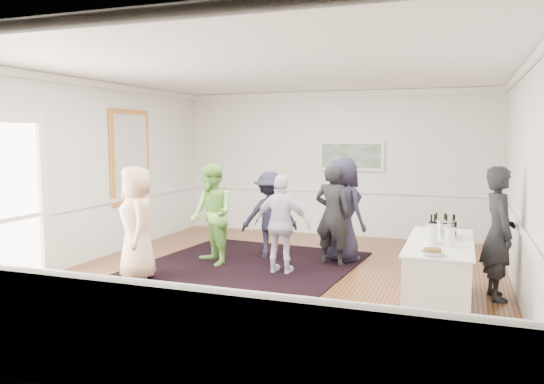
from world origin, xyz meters
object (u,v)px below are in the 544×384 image
(guest_tan, at_px, (137,223))
(nut_bowl, at_px, (433,252))
(serving_table, at_px, (439,274))
(bartender, at_px, (499,233))
(guest_dark_a, at_px, (270,215))
(ice_bucket, at_px, (444,230))
(guest_lilac, at_px, (282,224))
(guest_navy, at_px, (343,210))
(guest_dark_b, at_px, (333,215))
(guest_green, at_px, (212,214))

(guest_tan, xyz_separation_m, nut_bowl, (4.40, -0.69, 0.02))
(serving_table, distance_m, bartender, 1.07)
(bartender, distance_m, guest_dark_a, 3.93)
(serving_table, relative_size, ice_bucket, 8.18)
(ice_bucket, bearing_deg, guest_lilac, 164.50)
(bartender, relative_size, guest_navy, 0.99)
(bartender, relative_size, guest_dark_a, 1.15)
(guest_tan, distance_m, nut_bowl, 4.45)
(guest_dark_b, xyz_separation_m, ice_bucket, (1.86, -1.51, 0.10))
(guest_dark_a, bearing_deg, nut_bowl, 108.53)
(nut_bowl, bearing_deg, guest_navy, 119.41)
(ice_bucket, bearing_deg, guest_green, 167.48)
(bartender, relative_size, guest_lilac, 1.13)
(guest_dark_b, bearing_deg, ice_bucket, 151.54)
(guest_tan, bearing_deg, guest_dark_a, 102.12)
(bartender, relative_size, guest_tan, 1.03)
(guest_lilac, distance_m, ice_bucket, 2.60)
(guest_tan, relative_size, guest_navy, 0.96)
(serving_table, bearing_deg, ice_bucket, 79.10)
(guest_lilac, bearing_deg, guest_tan, 28.30)
(guest_green, distance_m, guest_navy, 2.30)
(guest_dark_b, relative_size, ice_bucket, 6.72)
(guest_lilac, xyz_separation_m, guest_navy, (0.74, 1.19, 0.12))
(guest_navy, height_order, ice_bucket, guest_navy)
(guest_green, xyz_separation_m, ice_bucket, (3.82, -0.85, 0.10))
(guest_lilac, relative_size, ice_bucket, 6.16)
(guest_tan, relative_size, ice_bucket, 6.75)
(serving_table, xyz_separation_m, guest_tan, (-4.45, -0.18, 0.44))
(bartender, bearing_deg, guest_lilac, 72.36)
(guest_lilac, relative_size, nut_bowl, 5.94)
(serving_table, xyz_separation_m, guest_green, (-3.78, 1.05, 0.44))
(nut_bowl, bearing_deg, guest_dark_b, 124.37)
(guest_lilac, height_order, guest_dark_a, guest_lilac)
(guest_tan, distance_m, ice_bucket, 4.50)
(guest_navy, height_order, nut_bowl, guest_navy)
(bartender, distance_m, ice_bucket, 0.81)
(bartender, relative_size, nut_bowl, 6.70)
(nut_bowl, bearing_deg, ice_bucket, 85.30)
(guest_navy, bearing_deg, serving_table, 164.96)
(serving_table, distance_m, guest_navy, 2.75)
(guest_dark_a, bearing_deg, guest_dark_b, 144.72)
(guest_dark_b, bearing_deg, guest_dark_a, 4.11)
(serving_table, height_order, guest_green, guest_green)
(bartender, bearing_deg, guest_dark_a, 59.13)
(guest_green, relative_size, guest_dark_a, 1.11)
(guest_tan, xyz_separation_m, guest_navy, (2.72, 2.27, 0.04))
(guest_lilac, relative_size, guest_navy, 0.87)
(guest_navy, bearing_deg, ice_bucket, 168.57)
(bartender, distance_m, guest_dark_b, 2.77)
(bartender, xyz_separation_m, guest_tan, (-5.17, -0.81, -0.03))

